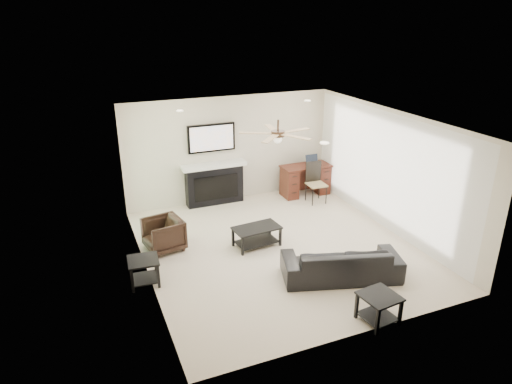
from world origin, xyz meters
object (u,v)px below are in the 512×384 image
sofa (341,262)px  armchair (163,234)px  desk (305,180)px  fireplace_unit (214,165)px  coffee_table (257,236)px

sofa → armchair: bearing=-22.8°
desk → fireplace_unit: bearing=172.4°
sofa → fireplace_unit: 4.12m
sofa → fireplace_unit: fireplace_unit is taller
armchair → coffee_table: size_ratio=0.77×
sofa → fireplace_unit: (-1.00, 3.94, 0.66)m
armchair → desk: desk is taller
armchair → desk: bearing=101.0°
sofa → armchair: size_ratio=2.88×
armchair → coffee_table: armchair is taller
coffee_table → desk: size_ratio=0.74×
sofa → coffee_table: bearing=-43.9°
sofa → armchair: (-2.60, 2.15, 0.02)m
armchair → fireplace_unit: size_ratio=0.36×
coffee_table → desk: desk is taller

